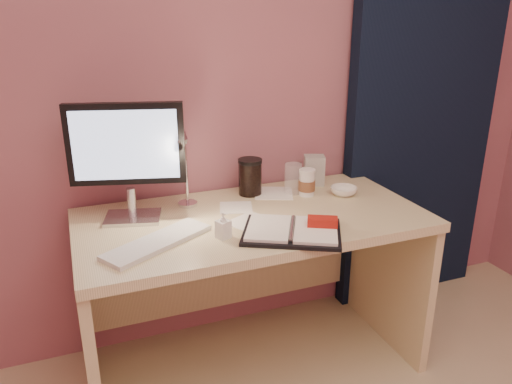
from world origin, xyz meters
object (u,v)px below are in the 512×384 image
object	(u,v)px
desk	(247,257)
keyboard	(158,242)
dark_jar	(250,179)
desk_lamp	(198,160)
planner	(295,230)
monitor	(127,152)
coffee_cup	(307,183)
lotion_bottle	(223,225)
bowl	(344,191)
product_box	(314,170)
clear_cup	(293,178)

from	to	relation	value
desk	keyboard	world-z (taller)	keyboard
dark_jar	desk_lamp	xyz separation A→B (m)	(-0.26, -0.12, 0.15)
planner	monitor	bearing A→B (deg)	174.92
monitor	keyboard	world-z (taller)	monitor
keyboard	coffee_cup	world-z (taller)	coffee_cup
monitor	desk_lamp	size ratio (longest dim) A/B	1.33
coffee_cup	lotion_bottle	bearing A→B (deg)	-148.76
bowl	product_box	size ratio (longest dim) A/B	0.85
monitor	desk	bearing A→B (deg)	7.21
monitor	desk_lamp	distance (m)	0.28
lotion_bottle	product_box	size ratio (longest dim) A/B	0.72
keyboard	lotion_bottle	size ratio (longest dim) A/B	4.15
keyboard	planner	world-z (taller)	planner
desk	coffee_cup	size ratio (longest dim) A/B	11.53
bowl	lotion_bottle	size ratio (longest dim) A/B	1.17
desk	lotion_bottle	xyz separation A→B (m)	(-0.17, -0.23, 0.28)
desk	desk_lamp	size ratio (longest dim) A/B	3.99
desk	coffee_cup	xyz separation A→B (m)	(0.31, 0.06, 0.28)
coffee_cup	dark_jar	xyz separation A→B (m)	(-0.23, 0.10, 0.02)
bowl	dark_jar	distance (m)	0.43
planner	dark_jar	xyz separation A→B (m)	(-0.01, 0.46, 0.06)
planner	coffee_cup	xyz separation A→B (m)	(0.23, 0.35, 0.04)
desk	coffee_cup	distance (m)	0.43
bowl	coffee_cup	bearing A→B (deg)	159.54
planner	product_box	size ratio (longest dim) A/B	3.15
clear_cup	desk_lamp	distance (m)	0.48
keyboard	desk_lamp	bearing A→B (deg)	17.72
monitor	product_box	distance (m)	0.90
desk	bowl	xyz separation A→B (m)	(0.47, 0.00, 0.24)
bowl	dark_jar	world-z (taller)	dark_jar
clear_cup	planner	bearing A→B (deg)	-114.27
lotion_bottle	desk_lamp	size ratio (longest dim) A/B	0.29
monitor	product_box	bearing A→B (deg)	22.95
monitor	keyboard	distance (m)	0.38
monitor	clear_cup	size ratio (longest dim) A/B	3.43
monitor	clear_cup	distance (m)	0.76
desk	keyboard	bearing A→B (deg)	-154.22
desk_lamp	product_box	bearing A→B (deg)	34.72
keyboard	lotion_bottle	xyz separation A→B (m)	(0.23, -0.03, 0.04)
keyboard	monitor	bearing A→B (deg)	70.48
planner	clear_cup	size ratio (longest dim) A/B	3.25
monitor	clear_cup	world-z (taller)	monitor
keyboard	coffee_cup	size ratio (longest dim) A/B	3.47
dark_jar	product_box	xyz separation A→B (m)	(0.33, 0.02, -0.00)
lotion_bottle	desk_lamp	bearing A→B (deg)	92.27
lotion_bottle	bowl	bearing A→B (deg)	20.12
desk	lotion_bottle	world-z (taller)	lotion_bottle
monitor	product_box	size ratio (longest dim) A/B	3.33
coffee_cup	desk_lamp	xyz separation A→B (m)	(-0.50, -0.01, 0.16)
clear_cup	desk_lamp	world-z (taller)	desk_lamp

